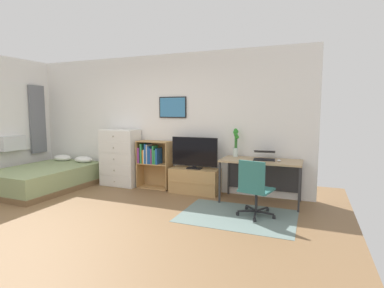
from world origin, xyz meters
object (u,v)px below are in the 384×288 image
at_px(tv_stand, 195,181).
at_px(television, 194,153).
at_px(dresser, 120,158).
at_px(bookshelf, 152,160).
at_px(bed, 46,177).
at_px(desk, 262,166).
at_px(laptop, 264,156).
at_px(bamboo_vase, 236,142).
at_px(office_chair, 254,187).
at_px(computer_mouse, 279,161).

height_order(tv_stand, television, television).
relative_size(dresser, bookshelf, 1.23).
bearing_deg(bed, desk, 11.00).
relative_size(tv_stand, television, 1.04).
distance_m(desk, laptop, 0.19).
distance_m(bookshelf, tv_stand, 1.01).
bearing_deg(bamboo_vase, laptop, -14.45).
height_order(bed, office_chair, office_chair).
relative_size(dresser, tv_stand, 1.25).
bearing_deg(computer_mouse, bamboo_vase, 161.22).
height_order(laptop, bamboo_vase, bamboo_vase).
bearing_deg(desk, television, 179.12).
bearing_deg(bed, office_chair, -0.60).
bearing_deg(television, dresser, 179.75).
height_order(desk, computer_mouse, computer_mouse).
height_order(dresser, bookshelf, dresser).
relative_size(television, bamboo_vase, 1.77).
distance_m(bed, desk, 4.29).
xyz_separation_m(bed, television, (2.93, 0.79, 0.55)).
xyz_separation_m(bed, dresser, (1.25, 0.80, 0.36)).
distance_m(dresser, computer_mouse, 3.26).
relative_size(computer_mouse, bamboo_vase, 0.20).
bearing_deg(laptop, television, 172.01).
bearing_deg(dresser, computer_mouse, -2.80).
bearing_deg(bamboo_vase, bed, -166.24).
xyz_separation_m(television, desk, (1.26, -0.02, -0.17)).
relative_size(tv_stand, computer_mouse, 9.10).
bearing_deg(computer_mouse, dresser, 177.20).
height_order(bed, tv_stand, bed).
bearing_deg(bookshelf, tv_stand, -2.91).
relative_size(dresser, office_chair, 1.38).
bearing_deg(bookshelf, bed, -156.56).
bearing_deg(tv_stand, bookshelf, 177.09).
height_order(bookshelf, television, television).
bearing_deg(tv_stand, laptop, -1.85).
bearing_deg(television, desk, -0.88).
distance_m(laptop, bamboo_vase, 0.60).
distance_m(office_chair, laptop, 0.92).
height_order(desk, laptop, laptop).
bearing_deg(dresser, television, -0.25).
relative_size(office_chair, laptop, 2.02).
xyz_separation_m(tv_stand, television, (0.00, -0.02, 0.54)).
bearing_deg(bamboo_vase, desk, -15.62).
bearing_deg(office_chair, bamboo_vase, 130.06).
distance_m(bed, dresser, 1.52).
relative_size(office_chair, bamboo_vase, 1.67).
bearing_deg(office_chair, laptop, 101.44).
bearing_deg(dresser, bookshelf, 4.93).
bearing_deg(bookshelf, dresser, -175.07).
xyz_separation_m(desk, laptop, (0.04, -0.00, 0.19)).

